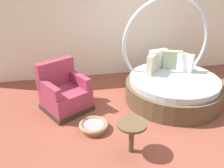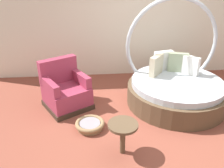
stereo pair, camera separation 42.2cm
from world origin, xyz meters
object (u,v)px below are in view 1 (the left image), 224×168
round_daybed (172,82)px  pet_basket (94,126)px  red_armchair (64,93)px  side_table (132,128)px

round_daybed → pet_basket: size_ratio=4.02×
red_armchair → side_table: 1.73m
round_daybed → side_table: size_ratio=3.95×
round_daybed → red_armchair: 2.22m
red_armchair → pet_basket: size_ratio=2.14×
red_armchair → side_table: red_armchair is taller
pet_basket → round_daybed: bearing=24.4°
round_daybed → red_armchair: bearing=179.8°
red_armchair → side_table: size_ratio=2.10×
pet_basket → side_table: (0.48, -0.64, 0.35)m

